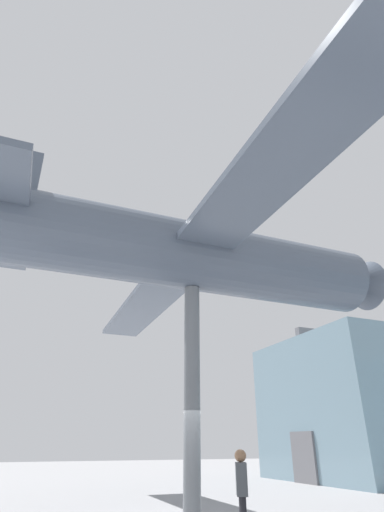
# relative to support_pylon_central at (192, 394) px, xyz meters

# --- Properties ---
(support_pylon_central) EXTENTS (0.42, 0.42, 5.79)m
(support_pylon_central) POSITION_rel_support_pylon_central_xyz_m (0.00, 0.00, 0.00)
(support_pylon_central) COLOR slate
(support_pylon_central) RESTS_ON ground_plane
(suspended_airplane) EXTENTS (19.85, 12.90, 3.42)m
(suspended_airplane) POSITION_rel_support_pylon_central_xyz_m (0.00, 0.17, 3.93)
(suspended_airplane) COLOR #4C5666
(suspended_airplane) RESTS_ON support_pylon_central
(visitor_person) EXTENTS (0.46, 0.37, 1.64)m
(visitor_person) POSITION_rel_support_pylon_central_xyz_m (1.64, 0.44, -1.95)
(visitor_person) COLOR #232328
(visitor_person) RESTS_ON ground_plane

